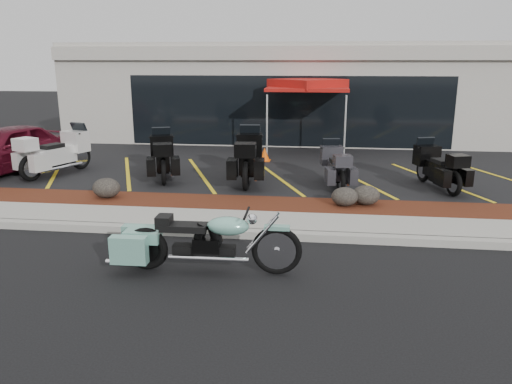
# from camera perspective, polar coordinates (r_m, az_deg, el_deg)

# --- Properties ---
(ground) EXTENTS (90.00, 90.00, 0.00)m
(ground) POSITION_cam_1_polar(r_m,az_deg,el_deg) (8.93, -0.69, -7.20)
(ground) COLOR black
(ground) RESTS_ON ground
(curb) EXTENTS (24.00, 0.25, 0.15)m
(curb) POSITION_cam_1_polar(r_m,az_deg,el_deg) (9.74, 0.02, -4.82)
(curb) COLOR gray
(curb) RESTS_ON ground
(sidewalk) EXTENTS (24.00, 1.20, 0.15)m
(sidewalk) POSITION_cam_1_polar(r_m,az_deg,el_deg) (10.39, 0.49, -3.53)
(sidewalk) COLOR gray
(sidewalk) RESTS_ON ground
(mulch_bed) EXTENTS (24.00, 1.20, 0.16)m
(mulch_bed) POSITION_cam_1_polar(r_m,az_deg,el_deg) (11.53, 1.17, -1.64)
(mulch_bed) COLOR #39100C
(mulch_bed) RESTS_ON ground
(upper_lot) EXTENTS (26.00, 9.60, 0.15)m
(upper_lot) POSITION_cam_1_polar(r_m,az_deg,el_deg) (16.76, 3.06, 3.55)
(upper_lot) COLOR black
(upper_lot) RESTS_ON ground
(dealership_building) EXTENTS (18.00, 8.16, 4.00)m
(dealership_building) POSITION_cam_1_polar(r_m,az_deg,el_deg) (22.74, 4.26, 11.41)
(dealership_building) COLOR #A09A91
(dealership_building) RESTS_ON ground
(boulder_left) EXTENTS (0.67, 0.56, 0.47)m
(boulder_left) POSITION_cam_1_polar(r_m,az_deg,el_deg) (12.43, -16.72, 0.45)
(boulder_left) COLOR black
(boulder_left) RESTS_ON mulch_bed
(boulder_mid) EXTENTS (0.60, 0.50, 0.43)m
(boulder_mid) POSITION_cam_1_polar(r_m,az_deg,el_deg) (11.41, 10.11, -0.52)
(boulder_mid) COLOR black
(boulder_mid) RESTS_ON mulch_bed
(boulder_right) EXTENTS (0.63, 0.52, 0.44)m
(boulder_right) POSITION_cam_1_polar(r_m,az_deg,el_deg) (11.59, 12.45, -0.35)
(boulder_right) COLOR black
(boulder_right) RESTS_ON mulch_bed
(hero_cruiser) EXTENTS (3.05, 0.83, 1.07)m
(hero_cruiser) POSITION_cam_1_polar(r_m,az_deg,el_deg) (7.96, 2.39, -5.91)
(hero_cruiser) COLOR #71B09D
(hero_cruiser) RESTS_ON ground
(touring_white) EXTENTS (1.74, 2.60, 1.41)m
(touring_white) POSITION_cam_1_polar(r_m,az_deg,el_deg) (15.91, -19.49, 4.98)
(touring_white) COLOR silver
(touring_white) RESTS_ON upper_lot
(touring_black_front) EXTENTS (1.55, 2.45, 1.33)m
(touring_black_front) POSITION_cam_1_polar(r_m,az_deg,el_deg) (14.89, -10.70, 4.78)
(touring_black_front) COLOR black
(touring_black_front) RESTS_ON upper_lot
(touring_black_mid) EXTENTS (1.13, 2.56, 1.45)m
(touring_black_mid) POSITION_cam_1_polar(r_m,az_deg,el_deg) (14.26, -0.69, 4.85)
(touring_black_mid) COLOR black
(touring_black_mid) RESTS_ON upper_lot
(touring_grey) EXTENTS (1.09, 2.11, 1.17)m
(touring_grey) POSITION_cam_1_polar(r_m,az_deg,el_deg) (13.76, 8.50, 3.71)
(touring_grey) COLOR #2E2E33
(touring_grey) RESTS_ON upper_lot
(touring_black_rear) EXTENTS (1.37, 2.24, 1.22)m
(touring_black_rear) POSITION_cam_1_polar(r_m,az_deg,el_deg) (14.18, 18.66, 3.53)
(touring_black_rear) COLOR black
(touring_black_rear) RESTS_ON upper_lot
(parked_car) EXTENTS (2.65, 4.37, 1.39)m
(parked_car) POSITION_cam_1_polar(r_m,az_deg,el_deg) (16.34, -26.73, 4.43)
(parked_car) COLOR #4D0B19
(parked_car) RESTS_ON upper_lot
(traffic_cone) EXTENTS (0.47, 0.47, 0.43)m
(traffic_cone) POSITION_cam_1_polar(r_m,az_deg,el_deg) (16.37, 0.98, 4.33)
(traffic_cone) COLOR #E45007
(traffic_cone) RESTS_ON upper_lot
(popup_canopy) EXTENTS (3.58, 3.58, 2.57)m
(popup_canopy) POSITION_cam_1_polar(r_m,az_deg,el_deg) (17.85, 5.91, 11.96)
(popup_canopy) COLOR silver
(popup_canopy) RESTS_ON upper_lot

